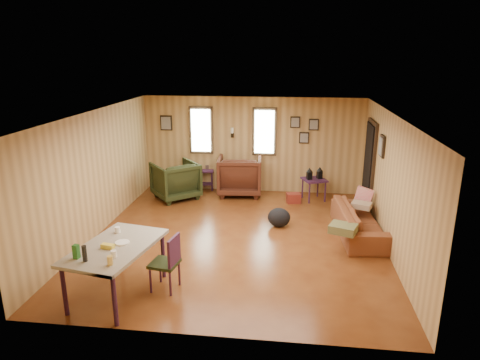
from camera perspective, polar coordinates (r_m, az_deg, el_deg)
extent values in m
cube|color=brown|center=(8.34, -0.33, -7.78)|extent=(5.50, 6.00, 0.02)
cube|color=#997C5B|center=(7.66, -0.36, 8.93)|extent=(5.50, 6.00, 0.02)
cube|color=tan|center=(10.82, 1.67, 4.71)|extent=(5.50, 0.02, 2.40)
cube|color=tan|center=(5.14, -4.64, -9.28)|extent=(5.50, 0.02, 2.40)
cube|color=tan|center=(8.69, -18.71, 0.82)|extent=(0.02, 6.00, 2.40)
cube|color=tan|center=(8.06, 19.51, -0.47)|extent=(0.02, 6.00, 2.40)
cube|color=black|center=(10.91, -5.20, 6.62)|extent=(0.60, 0.05, 1.20)
cube|color=#E0F2D1|center=(10.87, -5.24, 6.58)|extent=(0.48, 0.04, 1.06)
cube|color=black|center=(10.69, 3.28, 6.45)|extent=(0.60, 0.05, 1.20)
cube|color=#E0F2D1|center=(10.65, 3.26, 6.42)|extent=(0.48, 0.04, 1.06)
cube|color=black|center=(10.77, -1.02, 6.01)|extent=(0.07, 0.05, 0.12)
cylinder|color=silver|center=(10.69, -1.06, 6.64)|extent=(0.07, 0.07, 0.14)
cube|color=black|center=(9.95, 16.88, 1.73)|extent=(0.06, 1.00, 2.05)
cube|color=black|center=(9.94, 16.65, 1.74)|extent=(0.04, 0.82, 1.90)
cube|color=black|center=(10.63, 7.37, 7.65)|extent=(0.24, 0.04, 0.28)
cube|color=#9E998C|center=(10.60, 7.37, 7.63)|extent=(0.19, 0.02, 0.22)
cube|color=black|center=(10.65, 9.80, 7.29)|extent=(0.24, 0.04, 0.28)
cube|color=#9E998C|center=(10.62, 9.81, 7.27)|extent=(0.19, 0.02, 0.22)
cube|color=black|center=(10.70, 8.53, 5.60)|extent=(0.24, 0.04, 0.28)
cube|color=#9E998C|center=(10.67, 8.54, 5.56)|extent=(0.19, 0.02, 0.22)
cube|color=black|center=(11.10, -9.81, 7.51)|extent=(0.30, 0.04, 0.38)
cube|color=#9E998C|center=(11.07, -9.85, 7.48)|extent=(0.24, 0.02, 0.31)
cube|color=black|center=(8.74, 18.43, 4.31)|extent=(0.04, 0.34, 0.42)
cube|color=#9E998C|center=(8.73, 18.24, 4.32)|extent=(0.02, 0.27, 0.34)
imported|color=brown|center=(8.63, 15.65, -4.70)|extent=(0.73, 2.03, 0.78)
imported|color=#442014|center=(10.67, -0.02, 0.92)|extent=(1.13, 1.07, 1.09)
imported|color=#242D14|center=(10.50, -8.60, 0.20)|extent=(1.32, 1.31, 1.00)
cube|color=#441E42|center=(11.13, -4.88, 1.35)|extent=(0.58, 0.54, 0.04)
cube|color=#441E42|center=(11.22, -4.83, -0.35)|extent=(0.53, 0.49, 0.03)
cylinder|color=#441E42|center=(11.03, -5.99, -0.23)|extent=(0.04, 0.04, 0.50)
cylinder|color=#441E42|center=(11.01, -3.76, -0.20)|extent=(0.04, 0.04, 0.50)
cylinder|color=#441E42|center=(11.39, -5.89, 0.31)|extent=(0.04, 0.04, 0.50)
cylinder|color=#441E42|center=(11.37, -3.73, 0.34)|extent=(0.04, 0.04, 0.50)
cube|color=brown|center=(11.11, -5.46, 1.73)|extent=(0.09, 0.03, 0.12)
cube|color=brown|center=(11.11, -4.41, 1.72)|extent=(0.09, 0.03, 0.11)
cube|color=#441E42|center=(10.40, 9.87, 0.05)|extent=(0.67, 0.67, 0.04)
cylinder|color=#441E42|center=(10.21, 9.23, -1.73)|extent=(0.05, 0.05, 0.51)
cylinder|color=#441E42|center=(10.39, 11.29, -1.53)|extent=(0.05, 0.05, 0.51)
cylinder|color=#441E42|center=(10.57, 8.33, -1.06)|extent=(0.05, 0.05, 0.51)
cylinder|color=#441E42|center=(10.73, 10.33, -0.87)|extent=(0.05, 0.05, 0.51)
cube|color=black|center=(10.31, 9.23, 0.59)|extent=(0.15, 0.15, 0.18)
cone|color=black|center=(10.27, 9.26, 1.36)|extent=(0.20, 0.20, 0.10)
cube|color=black|center=(10.42, 10.56, 0.70)|extent=(0.15, 0.15, 0.18)
cone|color=black|center=(10.38, 10.60, 1.45)|extent=(0.20, 0.20, 0.10)
cube|color=maroon|center=(10.26, 7.14, -2.40)|extent=(0.36, 0.30, 0.23)
ellipsoid|color=black|center=(8.81, 5.22, -4.99)|extent=(0.56, 0.50, 0.40)
cube|color=brown|center=(7.71, 13.59, -6.31)|extent=(0.55, 0.49, 0.15)
cube|color=red|center=(9.22, 16.19, -2.05)|extent=(0.41, 0.24, 0.40)
cube|color=#9E866B|center=(8.99, 15.89, -3.25)|extent=(0.46, 0.41, 0.11)
cube|color=gray|center=(6.45, -16.29, -8.61)|extent=(1.20, 1.69, 0.05)
cylinder|color=#441E42|center=(6.39, -22.39, -13.48)|extent=(0.07, 0.07, 0.74)
cylinder|color=#441E42|center=(5.95, -16.38, -15.16)|extent=(0.07, 0.07, 0.74)
cylinder|color=#441E42|center=(7.32, -15.71, -8.83)|extent=(0.07, 0.07, 0.74)
cylinder|color=#441E42|center=(6.94, -10.22, -9.88)|extent=(0.07, 0.07, 0.74)
cylinder|color=white|center=(6.10, -16.48, -9.41)|extent=(0.10, 0.10, 0.09)
cylinder|color=white|center=(6.85, -16.02, -6.40)|extent=(0.10, 0.10, 0.09)
cube|color=#246123|center=(6.20, -21.00, -8.90)|extent=(0.08, 0.08, 0.20)
cylinder|color=black|center=(6.07, -20.02, -9.20)|extent=(0.07, 0.07, 0.23)
cylinder|color=tan|center=(5.90, -16.94, -10.22)|extent=(0.09, 0.09, 0.12)
cylinder|color=white|center=(6.49, -15.43, -8.04)|extent=(0.24, 0.24, 0.02)
cube|color=yellow|center=(6.38, -17.23, -8.43)|extent=(0.20, 0.12, 0.06)
cube|color=#242D14|center=(6.59, -10.05, -10.90)|extent=(0.45, 0.45, 0.05)
cube|color=#441E42|center=(6.41, -8.78, -9.28)|extent=(0.10, 0.38, 0.43)
cylinder|color=#441E42|center=(6.63, -11.85, -12.93)|extent=(0.04, 0.04, 0.41)
cylinder|color=#441E42|center=(6.50, -9.29, -13.43)|extent=(0.04, 0.04, 0.41)
cylinder|color=#441E42|center=(6.88, -10.58, -11.71)|extent=(0.04, 0.04, 0.41)
cylinder|color=#441E42|center=(6.75, -8.10, -12.16)|extent=(0.04, 0.04, 0.41)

